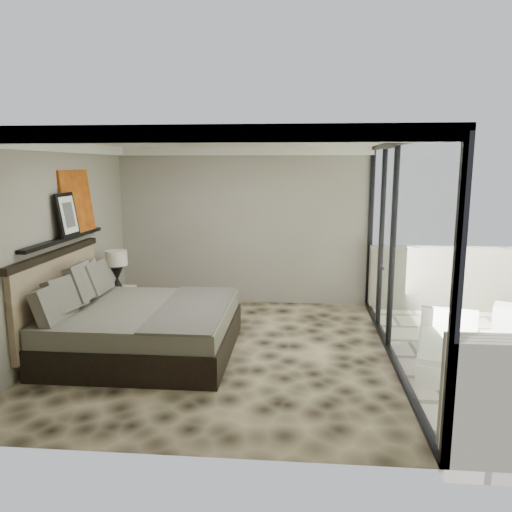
# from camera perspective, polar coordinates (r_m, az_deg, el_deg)

# --- Properties ---
(floor) EXTENTS (5.00, 5.00, 0.00)m
(floor) POSITION_cam_1_polar(r_m,az_deg,el_deg) (6.92, -3.79, -10.77)
(floor) COLOR black
(floor) RESTS_ON ground
(ceiling) EXTENTS (4.50, 5.00, 0.02)m
(ceiling) POSITION_cam_1_polar(r_m,az_deg,el_deg) (6.46, -4.09, 12.98)
(ceiling) COLOR silver
(ceiling) RESTS_ON back_wall
(back_wall) EXTENTS (4.50, 0.02, 2.80)m
(back_wall) POSITION_cam_1_polar(r_m,az_deg,el_deg) (8.99, -1.44, 3.38)
(back_wall) COLOR gray
(back_wall) RESTS_ON floor
(left_wall) EXTENTS (0.02, 5.00, 2.80)m
(left_wall) POSITION_cam_1_polar(r_m,az_deg,el_deg) (7.24, -21.72, 0.95)
(left_wall) COLOR gray
(left_wall) RESTS_ON floor
(glass_wall) EXTENTS (0.08, 5.00, 2.80)m
(glass_wall) POSITION_cam_1_polar(r_m,az_deg,el_deg) (6.58, 15.79, 0.42)
(glass_wall) COLOR white
(glass_wall) RESTS_ON floor
(terrace_slab) EXTENTS (3.00, 5.00, 0.12)m
(terrace_slab) POSITION_cam_1_polar(r_m,az_deg,el_deg) (7.39, 26.94, -11.02)
(terrace_slab) COLOR beige
(terrace_slab) RESTS_ON ground
(picture_ledge) EXTENTS (0.12, 2.20, 0.05)m
(picture_ledge) POSITION_cam_1_polar(r_m,az_deg,el_deg) (7.29, -21.00, 1.85)
(picture_ledge) COLOR black
(picture_ledge) RESTS_ON left_wall
(bed) EXTENTS (2.37, 2.29, 1.31)m
(bed) POSITION_cam_1_polar(r_m,az_deg,el_deg) (6.92, -13.44, -7.68)
(bed) COLOR black
(bed) RESTS_ON floor
(nightstand) EXTENTS (0.63, 0.63, 0.53)m
(nightstand) POSITION_cam_1_polar(r_m,az_deg,el_deg) (8.48, -15.67, -5.25)
(nightstand) COLOR black
(nightstand) RESTS_ON floor
(table_lamp) EXTENTS (0.35, 0.35, 0.63)m
(table_lamp) POSITION_cam_1_polar(r_m,az_deg,el_deg) (8.26, -15.65, -0.97)
(table_lamp) COLOR black
(table_lamp) RESTS_ON nightstand
(abstract_canvas) EXTENTS (0.13, 0.90, 0.90)m
(abstract_canvas) POSITION_cam_1_polar(r_m,az_deg,el_deg) (7.68, -19.78, 5.89)
(abstract_canvas) COLOR #B43F0F
(abstract_canvas) RESTS_ON picture_ledge
(framed_print) EXTENTS (0.11, 0.50, 0.60)m
(framed_print) POSITION_cam_1_polar(r_m,az_deg,el_deg) (7.27, -20.76, 4.43)
(framed_print) COLOR black
(framed_print) RESTS_ON picture_ledge
(ottoman) EXTENTS (0.60, 0.60, 0.46)m
(ottoman) POSITION_cam_1_polar(r_m,az_deg,el_deg) (8.30, 27.02, -6.64)
(ottoman) COLOR white
(ottoman) RESTS_ON terrace_slab
(lounger) EXTENTS (1.08, 1.60, 0.57)m
(lounger) POSITION_cam_1_polar(r_m,az_deg,el_deg) (6.80, 21.13, -10.26)
(lounger) COLOR white
(lounger) RESTS_ON terrace_slab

